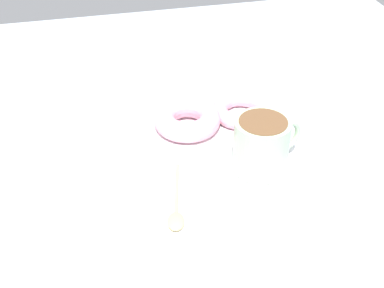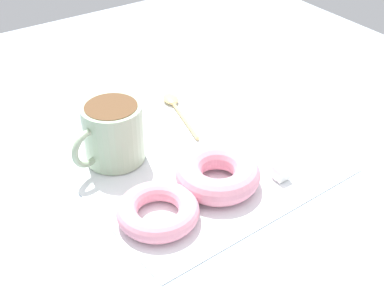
# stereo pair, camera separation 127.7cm
# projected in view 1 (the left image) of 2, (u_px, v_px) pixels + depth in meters

# --- Properties ---
(ground_plane) EXTENTS (1.20, 1.20, 0.02)m
(ground_plane) POSITION_uv_depth(u_px,v_px,m) (203.00, 157.00, 0.87)
(ground_plane) COLOR #99A8B7
(napkin) EXTENTS (0.35, 0.35, 0.00)m
(napkin) POSITION_uv_depth(u_px,v_px,m) (192.00, 155.00, 0.85)
(napkin) COLOR white
(napkin) RESTS_ON ground_plane
(coffee_cup) EXTENTS (0.11, 0.08, 0.09)m
(coffee_cup) POSITION_uv_depth(u_px,v_px,m) (262.00, 144.00, 0.80)
(coffee_cup) COLOR #9EB793
(coffee_cup) RESTS_ON napkin
(donut_near_cup) EXTENTS (0.11, 0.11, 0.04)m
(donut_near_cup) POSITION_uv_depth(u_px,v_px,m) (187.00, 119.00, 0.90)
(donut_near_cup) COLOR pink
(donut_near_cup) RESTS_ON napkin
(donut_far) EXTENTS (0.10, 0.10, 0.03)m
(donut_far) POSITION_uv_depth(u_px,v_px,m) (241.00, 110.00, 0.93)
(donut_far) COLOR pink
(donut_far) RESTS_ON napkin
(spoon) EXTENTS (0.05, 0.14, 0.01)m
(spoon) POSITION_uv_depth(u_px,v_px,m) (176.00, 211.00, 0.74)
(spoon) COLOR #D8B772
(spoon) RESTS_ON napkin
(sugar_cube) EXTENTS (0.02, 0.02, 0.02)m
(sugar_cube) POSITION_uv_depth(u_px,v_px,m) (138.00, 118.00, 0.92)
(sugar_cube) COLOR white
(sugar_cube) RESTS_ON napkin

